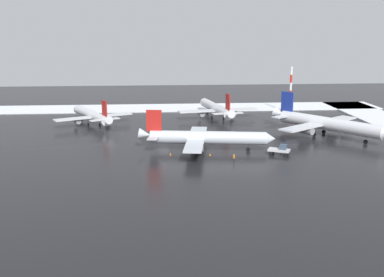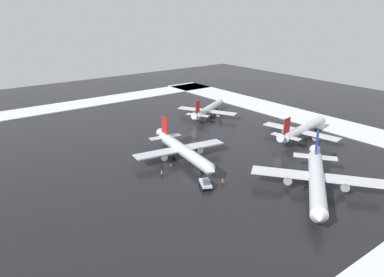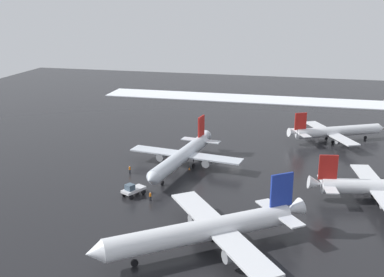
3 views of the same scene
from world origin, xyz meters
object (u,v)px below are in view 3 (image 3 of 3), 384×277
at_px(airplane_far_rear, 336,131).
at_px(traffic_cone_wingtip_side, 162,168).
at_px(ground_crew_near_tug, 150,196).
at_px(traffic_cone_near_nose, 189,168).
at_px(pushback_tug, 133,189).
at_px(ground_crew_mid_apron, 130,169).
at_px(airplane_foreground_jet, 206,230).
at_px(airplane_parked_portside, 182,156).
at_px(traffic_cone_mid_line, 176,156).

relative_size(airplane_far_rear, traffic_cone_wingtip_side, 46.21).
xyz_separation_m(ground_crew_near_tug, traffic_cone_near_nose, (17.51, -3.06, -0.70)).
bearing_deg(airplane_far_rear, pushback_tug, -157.84).
relative_size(ground_crew_mid_apron, traffic_cone_near_nose, 3.11).
xyz_separation_m(airplane_far_rear, traffic_cone_near_nose, (-29.11, 31.66, -2.42)).
xyz_separation_m(pushback_tug, traffic_cone_near_nose, (16.16, -6.98, -1.01)).
height_order(ground_crew_mid_apron, traffic_cone_near_nose, ground_crew_mid_apron).
bearing_deg(airplane_foreground_jet, ground_crew_mid_apron, -87.65).
relative_size(pushback_tug, ground_crew_mid_apron, 2.98).
bearing_deg(ground_crew_mid_apron, traffic_cone_wingtip_side, -50.26).
relative_size(airplane_parked_portside, airplane_far_rear, 1.22).
bearing_deg(pushback_tug, airplane_parked_portside, -171.21).
height_order(pushback_tug, ground_crew_mid_apron, pushback_tug).
xyz_separation_m(ground_crew_near_tug, traffic_cone_wingtip_side, (16.60, 2.93, -0.70)).
bearing_deg(airplane_foreground_jet, traffic_cone_wingtip_side, -99.12).
bearing_deg(airplane_foreground_jet, pushback_tug, -79.91).
relative_size(pushback_tug, traffic_cone_near_nose, 9.27).
relative_size(airplane_foreground_jet, pushback_tug, 5.77).
relative_size(traffic_cone_mid_line, traffic_cone_wingtip_side, 1.00).
bearing_deg(ground_crew_near_tug, airplane_foreground_jet, 26.56).
bearing_deg(traffic_cone_mid_line, traffic_cone_wingtip_side, 173.54).
bearing_deg(ground_crew_near_tug, airplane_parked_portside, 159.65).
xyz_separation_m(airplane_foreground_jet, ground_crew_near_tug, (15.20, 13.71, -2.42)).
height_order(airplane_parked_portside, airplane_foreground_jet, airplane_foreground_jet).
bearing_deg(ground_crew_mid_apron, airplane_parked_portside, -60.60).
bearing_deg(airplane_parked_portside, ground_crew_mid_apron, -54.51).
bearing_deg(traffic_cone_mid_line, ground_crew_mid_apron, 152.66).
distance_m(airplane_parked_portside, traffic_cone_near_nose, 3.19).
distance_m(pushback_tug, ground_crew_mid_apron, 11.92).
relative_size(airplane_parked_portside, traffic_cone_mid_line, 56.31).
height_order(ground_crew_near_tug, traffic_cone_mid_line, ground_crew_near_tug).
distance_m(airplane_far_rear, traffic_cone_wingtip_side, 48.21).
bearing_deg(ground_crew_near_tug, ground_crew_mid_apron, -160.46).
distance_m(airplane_parked_portside, traffic_cone_wingtip_side, 5.26).
xyz_separation_m(airplane_far_rear, airplane_foreground_jet, (-61.82, 21.01, 0.70)).
height_order(airplane_far_rear, ground_crew_near_tug, airplane_far_rear).
bearing_deg(airplane_far_rear, airplane_parked_portside, -166.03).
relative_size(ground_crew_near_tug, traffic_cone_near_nose, 3.11).
height_order(airplane_far_rear, traffic_cone_wingtip_side, airplane_far_rear).
distance_m(airplane_foreground_jet, ground_crew_mid_apron, 35.50).
bearing_deg(airplane_parked_portside, pushback_tug, -9.89).
height_order(airplane_foreground_jet, ground_crew_mid_apron, airplane_foreground_jet).
height_order(airplane_foreground_jet, traffic_cone_near_nose, airplane_foreground_jet).
distance_m(ground_crew_mid_apron, traffic_cone_wingtip_side, 7.17).
distance_m(airplane_far_rear, ground_crew_near_tug, 58.15).
height_order(ground_crew_mid_apron, traffic_cone_mid_line, ground_crew_mid_apron).
height_order(ground_crew_mid_apron, traffic_cone_wingtip_side, ground_crew_mid_apron).
bearing_deg(ground_crew_near_tug, traffic_cone_near_nose, 154.59).
xyz_separation_m(pushback_tug, traffic_cone_mid_line, (23.84, -1.97, -1.01)).
relative_size(airplane_parked_portside, traffic_cone_near_nose, 56.31).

